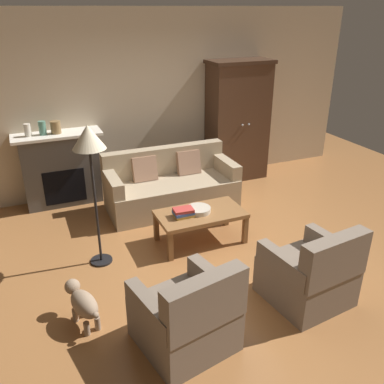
% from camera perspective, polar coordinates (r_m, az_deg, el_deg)
% --- Properties ---
extents(ground_plane, '(9.60, 9.60, 0.00)m').
position_cam_1_polar(ground_plane, '(5.10, 4.15, -8.85)').
color(ground_plane, '#9E6638').
extents(back_wall, '(7.20, 0.10, 2.80)m').
position_cam_1_polar(back_wall, '(6.77, -5.56, 12.43)').
color(back_wall, beige).
rests_on(back_wall, ground).
extents(fireplace, '(1.26, 0.48, 1.12)m').
position_cam_1_polar(fireplace, '(6.47, -17.71, 3.12)').
color(fireplace, '#4C4947').
rests_on(fireplace, ground).
extents(armoire, '(1.06, 0.57, 2.02)m').
position_cam_1_polar(armoire, '(7.12, 6.35, 9.76)').
color(armoire, '#472D1E').
rests_on(armoire, ground).
extents(couch, '(1.93, 0.86, 0.86)m').
position_cam_1_polar(couch, '(6.17, -2.99, 0.71)').
color(couch, tan).
rests_on(couch, ground).
extents(coffee_table, '(1.10, 0.60, 0.42)m').
position_cam_1_polar(coffee_table, '(5.21, 1.19, -3.37)').
color(coffee_table, olive).
rests_on(coffee_table, ground).
extents(fruit_bowl, '(0.31, 0.31, 0.06)m').
position_cam_1_polar(fruit_bowl, '(5.18, 0.93, -2.47)').
color(fruit_bowl, beige).
rests_on(fruit_bowl, coffee_table).
extents(book_stack, '(0.25, 0.19, 0.11)m').
position_cam_1_polar(book_stack, '(5.06, -1.19, -2.87)').
color(book_stack, gold).
rests_on(book_stack, coffee_table).
extents(mantel_vase_cream, '(0.09, 0.09, 0.18)m').
position_cam_1_polar(mantel_vase_cream, '(6.25, -21.90, 7.98)').
color(mantel_vase_cream, beige).
rests_on(mantel_vase_cream, fireplace).
extents(mantel_vase_jade, '(0.10, 0.10, 0.20)m').
position_cam_1_polar(mantel_vase_jade, '(6.25, -20.08, 8.35)').
color(mantel_vase_jade, slate).
rests_on(mantel_vase_jade, fireplace).
extents(mantel_vase_bronze, '(0.14, 0.14, 0.18)m').
position_cam_1_polar(mantel_vase_bronze, '(6.27, -18.43, 8.53)').
color(mantel_vase_bronze, olive).
rests_on(mantel_vase_bronze, fireplace).
extents(armchair_near_left, '(0.90, 0.90, 0.88)m').
position_cam_1_polar(armchair_near_left, '(3.74, -0.66, -17.02)').
color(armchair_near_left, '#756656').
rests_on(armchair_near_left, ground).
extents(armchair_near_right, '(0.85, 0.85, 0.88)m').
position_cam_1_polar(armchair_near_right, '(4.39, 16.12, -10.99)').
color(armchair_near_right, '#756656').
rests_on(armchair_near_right, ground).
extents(floor_lamp, '(0.36, 0.36, 1.68)m').
position_cam_1_polar(floor_lamp, '(4.48, -14.11, 6.25)').
color(floor_lamp, black).
rests_on(floor_lamp, ground).
extents(dog, '(0.31, 0.56, 0.39)m').
position_cam_1_polar(dog, '(4.13, -14.95, -14.64)').
color(dog, gray).
rests_on(dog, ground).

